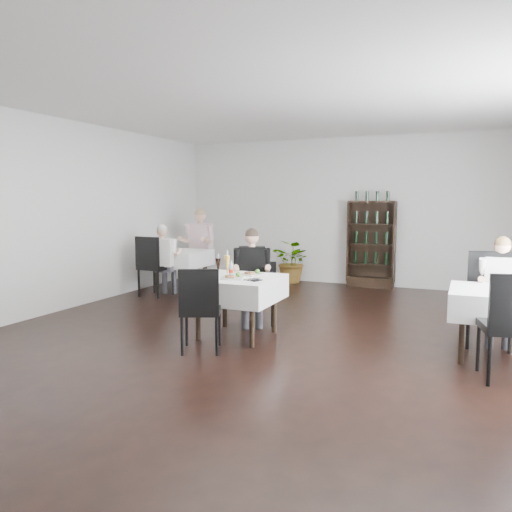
{
  "coord_description": "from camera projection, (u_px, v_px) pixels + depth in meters",
  "views": [
    {
      "loc": [
        2.39,
        -5.65,
        1.75
      ],
      "look_at": [
        -0.12,
        0.2,
        1.02
      ],
      "focal_mm": 35.0,
      "sensor_mm": 36.0,
      "label": 1
    }
  ],
  "objects": [
    {
      "name": "diner_main",
      "position": [
        252.0,
        269.0,
        6.96
      ],
      "size": [
        0.6,
        0.63,
        1.35
      ],
      "color": "#3C3C43",
      "rests_on": "ground"
    },
    {
      "name": "napkin_cutlery",
      "position": [
        253.0,
        280.0,
        6.06
      ],
      "size": [
        0.22,
        0.21,
        0.02
      ],
      "color": "black",
      "rests_on": "main_table"
    },
    {
      "name": "potted_tree",
      "position": [
        293.0,
        261.0,
        10.46
      ],
      "size": [
        0.99,
        0.92,
        0.9
      ],
      "primitive_type": "imported",
      "rotation": [
        0.0,
        0.0,
        -0.3
      ],
      "color": "#2B5D20",
      "rests_on": "ground"
    },
    {
      "name": "diner_right_far",
      "position": [
        501.0,
        282.0,
        6.02
      ],
      "size": [
        0.5,
        0.5,
        1.31
      ],
      "color": "#3C3C43",
      "rests_on": "ground"
    },
    {
      "name": "left_chair_far",
      "position": [
        196.0,
        258.0,
        10.22
      ],
      "size": [
        0.54,
        0.55,
        0.95
      ],
      "color": "black",
      "rests_on": "ground"
    },
    {
      "name": "main_table",
      "position": [
        237.0,
        289.0,
        6.34
      ],
      "size": [
        1.03,
        1.03,
        0.77
      ],
      "color": "black",
      "rests_on": "ground"
    },
    {
      "name": "plate_near",
      "position": [
        233.0,
        277.0,
        6.17
      ],
      "size": [
        0.33,
        0.33,
        0.08
      ],
      "color": "white",
      "rests_on": "main_table"
    },
    {
      "name": "right_chair_near",
      "position": [
        512.0,
        320.0,
        4.71
      ],
      "size": [
        0.58,
        0.59,
        1.07
      ],
      "color": "black",
      "rests_on": "ground"
    },
    {
      "name": "main_chair_far",
      "position": [
        262.0,
        288.0,
        7.08
      ],
      "size": [
        0.49,
        0.49,
        0.86
      ],
      "color": "black",
      "rests_on": "ground"
    },
    {
      "name": "right_chair_far",
      "position": [
        490.0,
        292.0,
        5.99
      ],
      "size": [
        0.51,
        0.52,
        1.12
      ],
      "color": "black",
      "rests_on": "ground"
    },
    {
      "name": "room_shell",
      "position": [
        259.0,
        220.0,
        6.12
      ],
      "size": [
        9.0,
        9.0,
        9.0
      ],
      "color": "black",
      "rests_on": "ground"
    },
    {
      "name": "main_chair_near",
      "position": [
        200.0,
        304.0,
        5.66
      ],
      "size": [
        0.59,
        0.59,
        0.98
      ],
      "color": "black",
      "rests_on": "ground"
    },
    {
      "name": "wine_shelf",
      "position": [
        371.0,
        245.0,
        9.9
      ],
      "size": [
        0.9,
        0.28,
        1.75
      ],
      "color": "black",
      "rests_on": "ground"
    },
    {
      "name": "plate_far",
      "position": [
        252.0,
        274.0,
        6.47
      ],
      "size": [
        0.33,
        0.33,
        0.08
      ],
      "color": "white",
      "rests_on": "main_table"
    },
    {
      "name": "left_chair_near",
      "position": [
        152.0,
        262.0,
        8.92
      ],
      "size": [
        0.53,
        0.54,
        1.09
      ],
      "color": "black",
      "rests_on": "ground"
    },
    {
      "name": "right_table",
      "position": [
        497.0,
        303.0,
        5.44
      ],
      "size": [
        0.98,
        0.98,
        0.77
      ],
      "color": "black",
      "rests_on": "ground"
    },
    {
      "name": "pilsner_lager",
      "position": [
        227.0,
        265.0,
        6.42
      ],
      "size": [
        0.08,
        0.08,
        0.33
      ],
      "color": "gold",
      "rests_on": "main_table"
    },
    {
      "name": "left_table",
      "position": [
        180.0,
        258.0,
        9.56
      ],
      "size": [
        0.98,
        0.98,
        0.77
      ],
      "color": "black",
      "rests_on": "ground"
    },
    {
      "name": "coke_bottle",
      "position": [
        231.0,
        270.0,
        6.33
      ],
      "size": [
        0.05,
        0.05,
        0.21
      ],
      "color": "silver",
      "rests_on": "main_table"
    },
    {
      "name": "diner_left_near",
      "position": [
        164.0,
        255.0,
        8.99
      ],
      "size": [
        0.54,
        0.57,
        1.3
      ],
      "color": "#3C3C43",
      "rests_on": "ground"
    },
    {
      "name": "diner_left_far",
      "position": [
        199.0,
        241.0,
        10.08
      ],
      "size": [
        0.61,
        0.61,
        1.57
      ],
      "color": "#3C3C43",
      "rests_on": "ground"
    },
    {
      "name": "pilsner_dark",
      "position": [
        218.0,
        267.0,
        6.38
      ],
      "size": [
        0.07,
        0.07,
        0.29
      ],
      "color": "black",
      "rests_on": "main_table"
    }
  ]
}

